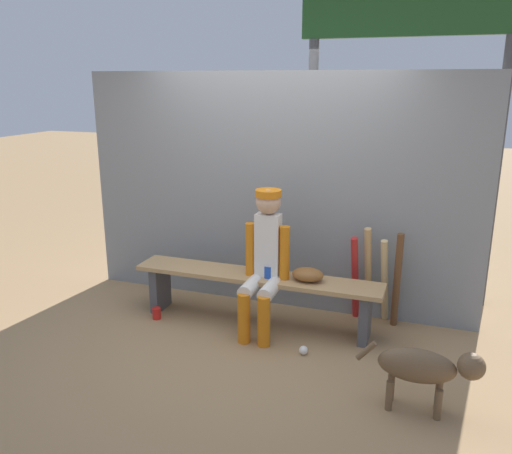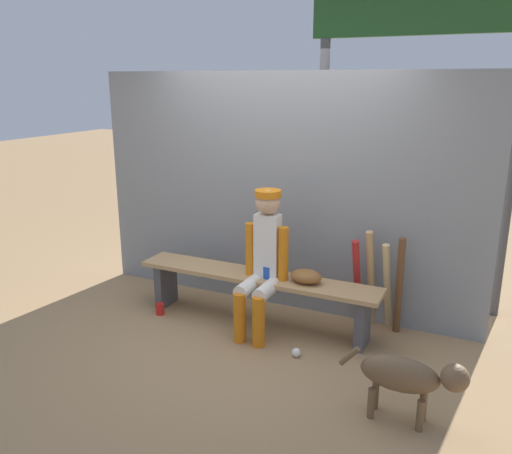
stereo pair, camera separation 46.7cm
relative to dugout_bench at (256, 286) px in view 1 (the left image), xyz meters
name	(u,v)px [view 1 (the left image)]	position (x,y,z in m)	size (l,w,h in m)	color
ground_plane	(256,323)	(0.00, 0.00, -0.38)	(30.00, 30.00, 0.00)	#9E7A51
chainlink_fence	(273,193)	(0.00, 0.51, 0.77)	(3.94, 0.03, 2.29)	gray
dugout_bench	(256,286)	(0.00, 0.00, 0.00)	(2.31, 0.36, 0.49)	tan
player_seated	(264,257)	(0.11, -0.11, 0.32)	(0.41, 0.55, 1.29)	silver
baseball_glove	(308,274)	(0.49, 0.00, 0.17)	(0.28, 0.20, 0.12)	brown
bat_aluminum_red	(355,278)	(0.85, 0.37, 0.05)	(0.06, 0.06, 0.86)	#B22323
bat_wood_tan	(368,274)	(0.96, 0.41, 0.09)	(0.06, 0.06, 0.95)	tan
bat_wood_natural	(385,281)	(1.11, 0.41, 0.04)	(0.06, 0.06, 0.85)	tan
bat_wood_dark	(397,281)	(1.23, 0.35, 0.08)	(0.06, 0.06, 0.91)	brown
baseball	(303,350)	(0.57, -0.42, -0.34)	(0.07, 0.07, 0.07)	white
cup_on_ground	(157,313)	(-0.93, -0.23, -0.32)	(0.08, 0.08, 0.11)	red
cup_on_bench	(268,272)	(0.13, -0.04, 0.17)	(0.08, 0.08, 0.11)	#1E47AD
scoreboard	(414,31)	(1.16, 1.17, 2.27)	(2.31, 0.27, 3.74)	#3F3F42
dog	(425,367)	(1.53, -0.90, -0.04)	(0.84, 0.20, 0.49)	brown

